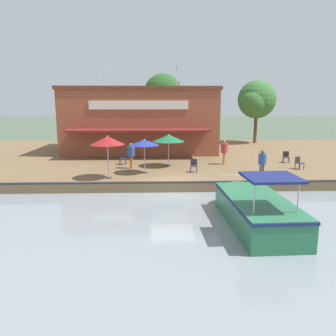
{
  "coord_description": "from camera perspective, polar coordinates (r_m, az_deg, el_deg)",
  "views": [
    {
      "loc": [
        17.96,
        -0.91,
        5.08
      ],
      "look_at": [
        -1.0,
        -0.24,
        1.3
      ],
      "focal_mm": 35.0,
      "sensor_mm": 36.0,
      "label": 1
    }
  ],
  "objects": [
    {
      "name": "tree_upstream_bank",
      "position": [
        36.7,
        -1.13,
        12.74
      ],
      "size": [
        4.41,
        4.2,
        7.65
      ],
      "color": "brown",
      "rests_on": "quay_deck"
    },
    {
      "name": "quay_edge_fender",
      "position": [
        18.62,
        0.83,
        -2.5
      ],
      "size": [
        0.2,
        50.4,
        0.1
      ],
      "primitive_type": "cube",
      "color": "#2D2D33",
      "rests_on": "quay_deck"
    },
    {
      "name": "motorboat_distant_upstream",
      "position": [
        14.64,
        14.44,
        -6.41
      ],
      "size": [
        6.63,
        2.48,
        2.39
      ],
      "color": "#287047",
      "rests_on": "river_water"
    },
    {
      "name": "ground_plane",
      "position": [
        18.69,
        0.84,
        -4.51
      ],
      "size": [
        220.0,
        220.0,
        0.0
      ],
      "primitive_type": "plane",
      "color": "#4C5B47"
    },
    {
      "name": "cafe_chair_far_corner_seat",
      "position": [
        24.46,
        -7.83,
        1.74
      ],
      "size": [
        0.5,
        0.5,
        0.85
      ],
      "color": "#2D2D33",
      "rests_on": "quay_deck"
    },
    {
      "name": "cafe_chair_back_row_seat",
      "position": [
        21.58,
        4.5,
        0.54
      ],
      "size": [
        0.5,
        0.5,
        0.85
      ],
      "color": "#2D2D33",
      "rests_on": "quay_deck"
    },
    {
      "name": "tree_downstream_bank",
      "position": [
        38.39,
        15.07,
        11.28
      ],
      "size": [
        4.44,
        4.23,
        6.98
      ],
      "color": "brown",
      "rests_on": "quay_deck"
    },
    {
      "name": "patio_umbrella_mid_patio_left",
      "position": [
        19.79,
        -10.51,
        4.73
      ],
      "size": [
        2.04,
        2.04,
        2.58
      ],
      "color": "#B7B7B7",
      "rests_on": "quay_deck"
    },
    {
      "name": "patio_umbrella_mid_patio_right",
      "position": [
        21.04,
        -4.15,
        4.44
      ],
      "size": [
        1.92,
        1.92,
        2.22
      ],
      "color": "#B7B7B7",
      "rests_on": "quay_deck"
    },
    {
      "name": "patio_umbrella_back_row",
      "position": [
        23.29,
        0.11,
        5.23
      ],
      "size": [
        2.24,
        2.24,
        2.32
      ],
      "color": "#B7B7B7",
      "rests_on": "quay_deck"
    },
    {
      "name": "quay_deck",
      "position": [
        29.37,
        -0.23,
        1.9
      ],
      "size": [
        22.0,
        56.0,
        0.6
      ],
      "primitive_type": "cube",
      "color": "brown",
      "rests_on": "ground"
    },
    {
      "name": "waterfront_restaurant",
      "position": [
        31.78,
        -4.68,
        8.43
      ],
      "size": [
        10.53,
        13.85,
        8.14
      ],
      "color": "brown",
      "rests_on": "quay_deck"
    },
    {
      "name": "person_at_quay_edge",
      "position": [
        22.8,
        -6.44,
        2.69
      ],
      "size": [
        0.5,
        0.5,
        1.76
      ],
      "color": "orange",
      "rests_on": "quay_deck"
    },
    {
      "name": "person_near_entrance",
      "position": [
        20.7,
        16.11,
        1.32
      ],
      "size": [
        0.48,
        0.48,
        1.69
      ],
      "color": "#4C4C56",
      "rests_on": "quay_deck"
    },
    {
      "name": "cafe_chair_mid_patio",
      "position": [
        26.53,
        19.86,
        1.91
      ],
      "size": [
        0.51,
        0.51,
        0.85
      ],
      "color": "#2D2D33",
      "rests_on": "quay_deck"
    },
    {
      "name": "person_mid_patio",
      "position": [
        24.51,
        9.77,
        3.25
      ],
      "size": [
        0.51,
        0.51,
        1.79
      ],
      "color": "orange",
      "rests_on": "quay_deck"
    },
    {
      "name": "cafe_chair_beside_entrance",
      "position": [
        24.24,
        21.84,
        0.95
      ],
      "size": [
        0.58,
        0.58,
        0.85
      ],
      "color": "#2D2D33",
      "rests_on": "quay_deck"
    }
  ]
}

